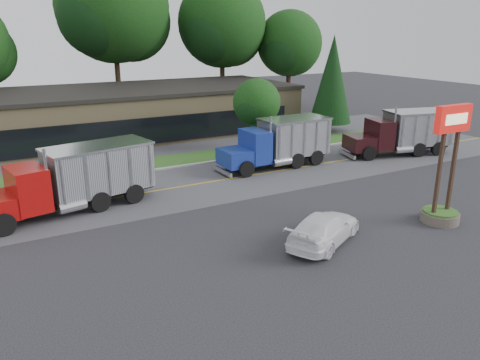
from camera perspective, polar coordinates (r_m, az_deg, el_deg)
The scene contains 17 objects.
ground at distance 21.36m, azimuth -0.64°, elevation -8.03°, with size 140.00×140.00×0.00m, color #3A3A40.
road at distance 29.04m, azimuth -9.04°, elevation -1.14°, with size 60.00×8.00×0.02m, color slate.
center_line at distance 29.04m, azimuth -9.04°, elevation -1.14°, with size 60.00×0.12×0.01m, color gold.
curb at distance 32.85m, azimuth -11.56°, elevation 0.94°, with size 60.00×0.30×0.12m, color #9E9E99.
grass_verge at distance 34.51m, azimuth -12.47°, elevation 1.70°, with size 60.00×3.40×0.03m, color #2E5D1F.
far_parking at distance 39.19m, azimuth -14.58°, elevation 3.45°, with size 60.00×7.00×0.02m, color slate.
strip_mall at distance 44.97m, azimuth -14.27°, elevation 7.87°, with size 32.00×12.00×4.00m, color #99855E.
bilo_sign at distance 25.38m, azimuth 23.63°, elevation -0.42°, with size 2.20×1.90×5.95m.
tree_far_c at distance 52.85m, azimuth -15.08°, elevation 19.24°, with size 12.30×11.57×17.54m.
tree_far_d at distance 56.09m, azimuth -2.14°, elevation 18.10°, with size 10.61×9.98×15.13m.
tree_far_e at distance 58.44m, azimuth 6.10°, elevation 15.87°, with size 8.22×7.74×11.73m.
evergreen_right at distance 45.67m, azimuth 11.16°, elevation 11.95°, with size 3.96×3.96×9.00m.
tree_verge at distance 37.72m, azimuth 2.08°, elevation 9.14°, with size 4.03×3.79×5.75m.
dump_truck_red at distance 26.50m, azimuth -19.35°, elevation 0.32°, with size 9.86×4.37×3.36m.
dump_truck_blue at distance 33.39m, azimuth 4.97°, elevation 4.72°, with size 8.37×2.79×3.36m.
dump_truck_maroon at distance 38.78m, azimuth 19.38°, elevation 5.61°, with size 8.67×4.47×3.36m.
rally_car at distance 21.74m, azimuth 10.21°, elevation -5.81°, with size 1.97×4.85×1.41m, color white.
Camera 1 is at (-9.04, -16.98, 9.28)m, focal length 35.00 mm.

